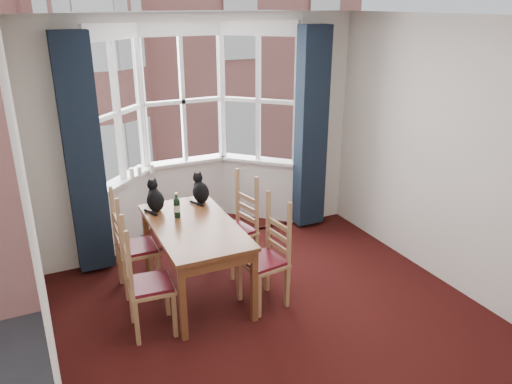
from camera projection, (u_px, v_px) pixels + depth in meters
floor at (292, 336)px, 4.64m from camera, size 4.50×4.50×0.00m
ceiling at (302, 17)px, 3.63m from camera, size 4.50×4.50×0.00m
wall_left at (37, 244)px, 3.32m from camera, size 0.00×4.50×4.50m
wall_right at (471, 164)px, 4.95m from camera, size 0.00×4.50×4.50m
wall_back_pier_left at (59, 151)px, 5.36m from camera, size 0.70×0.12×2.80m
wall_back_pier_right at (319, 121)px, 6.70m from camera, size 0.70×0.12×2.80m
bay_window at (190, 126)px, 6.45m from camera, size 2.76×0.94×2.80m
curtain_left at (84, 158)px, 5.32m from camera, size 0.38×0.22×2.60m
curtain_right at (311, 130)px, 6.47m from camera, size 0.38×0.22×2.60m
dining_table at (194, 233)px, 5.08m from camera, size 0.83×1.52×0.80m
chair_left_near at (141, 288)px, 4.54m from camera, size 0.44×0.46×0.92m
chair_left_far at (128, 250)px, 5.21m from camera, size 0.41×0.43×0.92m
chair_right_near at (271, 260)px, 5.02m from camera, size 0.45×0.47×0.92m
chair_right_far at (241, 229)px, 5.69m from camera, size 0.48×0.49×0.92m
cat_left at (155, 199)px, 5.34m from camera, size 0.18×0.26×0.35m
cat_right at (200, 191)px, 5.58m from camera, size 0.18×0.26×0.35m
wine_bottle at (177, 207)px, 5.17m from camera, size 0.07×0.07×0.27m
candle_tall at (132, 173)px, 6.15m from camera, size 0.06×0.06×0.12m
candle_short at (139, 171)px, 6.22m from camera, size 0.06×0.06×0.11m
candle_extra at (152, 169)px, 6.31m from camera, size 0.05×0.05×0.11m
street at (55, 141)px, 33.90m from camera, size 80.00×80.00×0.00m
tenement_building at (75, 45)px, 15.84m from camera, size 18.40×7.80×15.20m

